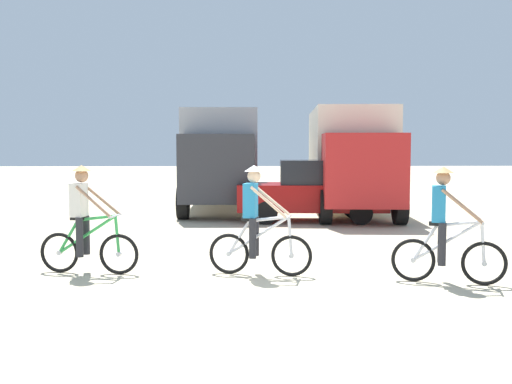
% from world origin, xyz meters
% --- Properties ---
extents(ground_plane, '(120.00, 120.00, 0.00)m').
position_xyz_m(ground_plane, '(0.00, 0.00, 0.00)').
color(ground_plane, beige).
extents(box_truck_grey_hauler, '(2.54, 6.80, 3.35)m').
position_xyz_m(box_truck_grey_hauler, '(-0.92, 10.44, 1.87)').
color(box_truck_grey_hauler, '#9E9EA3').
rests_on(box_truck_grey_hauler, ground).
extents(box_truck_cream_rv, '(2.85, 6.90, 3.35)m').
position_xyz_m(box_truck_cream_rv, '(3.25, 9.00, 1.87)').
color(box_truck_cream_rv, beige).
rests_on(box_truck_cream_rv, ground).
extents(sedan_parked, '(4.30, 2.01, 1.76)m').
position_xyz_m(sedan_parked, '(1.78, 7.09, 0.88)').
color(sedan_parked, maroon).
rests_on(sedan_parked, ground).
extents(cyclist_orange_shirt, '(1.71, 0.55, 1.82)m').
position_xyz_m(cyclist_orange_shirt, '(-2.97, 0.03, 0.85)').
color(cyclist_orange_shirt, black).
rests_on(cyclist_orange_shirt, ground).
extents(cyclist_cowboy_hat, '(1.70, 0.58, 1.82)m').
position_xyz_m(cyclist_cowboy_hat, '(-0.11, -0.20, 0.85)').
color(cyclist_cowboy_hat, black).
rests_on(cyclist_cowboy_hat, ground).
extents(cyclist_near_camera, '(1.67, 0.68, 1.82)m').
position_xyz_m(cyclist_near_camera, '(2.78, -0.91, 0.85)').
color(cyclist_near_camera, black).
rests_on(cyclist_near_camera, ground).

